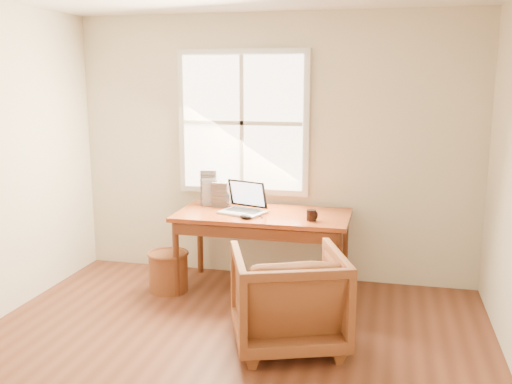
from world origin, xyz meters
The scene contains 11 objects.
room_shell centered at (-0.02, 0.16, 1.32)m, with size 4.04×4.54×2.64m.
desk centered at (0.00, 1.80, 0.73)m, with size 1.60×0.80×0.04m, color brown.
armchair centered at (0.44, 0.72, 0.37)m, with size 0.80×0.82×0.75m, color brown.
wicker_stool centered at (-0.86, 1.57, 0.18)m, with size 0.36×0.36×0.36m, color brown.
laptop centered at (-0.18, 1.74, 0.89)m, with size 0.36×0.38×0.27m, color #A2A3A9, non-canonical shape.
mouse centered at (-0.10, 1.55, 0.77)m, with size 0.11×0.07×0.04m, color black.
coffee_mug centered at (0.48, 1.62, 0.80)m, with size 0.09×0.09×0.10m, color black.
cd_stack_a centered at (-0.60, 2.03, 0.88)m, with size 0.13×0.12×0.27m, color silver.
cd_stack_b centered at (-0.46, 2.00, 0.87)m, with size 0.15×0.13×0.24m, color #292A2F.
cd_stack_c centered at (-0.61, 2.05, 0.92)m, with size 0.15×0.14×0.35m, color gray.
cd_stack_d centered at (-0.43, 2.16, 0.84)m, with size 0.14×0.12×0.18m, color #A8ACB3.
Camera 1 is at (1.13, -3.23, 1.98)m, focal length 40.00 mm.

